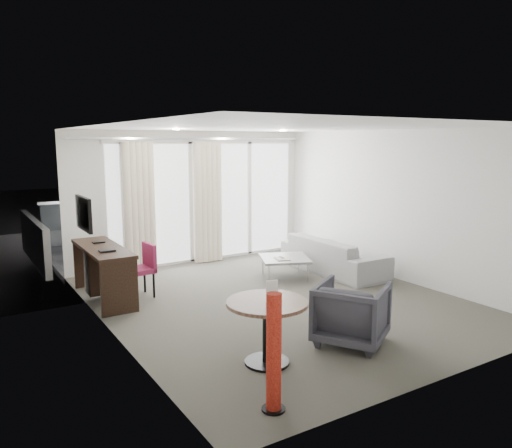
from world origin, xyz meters
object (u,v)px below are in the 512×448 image
desk (104,273)px  sofa (333,255)px  red_lamp (274,353)px  coffee_table (285,268)px  rattan_chair_a (219,224)px  tub_armchair (351,313)px  desk_chair (139,271)px  rattan_chair_b (251,226)px  round_table (267,332)px

desk → sofa: (4.06, -0.59, -0.09)m
red_lamp → coffee_table: (2.63, 3.58, -0.36)m
desk → rattan_chair_a: rattan_chair_a is taller
sofa → red_lamp: bearing=133.5°
tub_armchair → rattan_chair_a: bearing=-45.1°
red_lamp → rattan_chair_a: (3.14, 7.05, -0.11)m
rattan_chair_a → coffee_table: bearing=-101.4°
rattan_chair_a → desk_chair: bearing=-137.0°
desk → tub_armchair: desk is taller
rattan_chair_b → rattan_chair_a: bearing=152.7°
tub_armchair → coffee_table: size_ratio=0.99×
tub_armchair → coffee_table: 2.97m
red_lamp → sofa: bearing=43.5°
coffee_table → sofa: 1.03m
desk → sofa: 4.11m
rattan_chair_a → round_table: bearing=-116.2°
desk_chair → coffee_table: desk_chair is taller
desk_chair → tub_armchair: desk_chair is taller
sofa → rattan_chair_a: bearing=7.9°
red_lamp → sofa: (3.64, 3.46, -0.23)m
desk → red_lamp: size_ratio=1.59×
round_table → tub_armchair: (1.17, -0.05, 0.02)m
desk → coffee_table: (3.05, -0.46, -0.22)m
desk → rattan_chair_a: 4.66m
desk → coffee_table: desk is taller
desk_chair → red_lamp: 3.88m
desk_chair → sofa: desk_chair is taller
round_table → tub_armchair: 1.17m
desk_chair → coffee_table: bearing=-11.2°
desk_chair → round_table: (0.40, -3.04, -0.06)m
red_lamp → rattan_chair_a: bearing=66.0°
tub_armchair → sofa: (2.00, 2.67, -0.05)m
round_table → sofa: bearing=39.5°
rattan_chair_b → sofa: bearing=-93.6°
round_table → tub_armchair: size_ratio=1.09×
round_table → tub_armchair: tub_armchair is taller
rattan_chair_a → rattan_chair_b: rattan_chair_a is taller
desk_chair → rattan_chair_b: 4.70m
red_lamp → coffee_table: red_lamp is taller
desk_chair → sofa: (3.57, -0.42, -0.09)m
desk → rattan_chair_a: (3.57, 3.00, 0.03)m
round_table → rattan_chair_b: bearing=60.4°
coffee_table → sofa: sofa is taller
desk_chair → rattan_chair_b: (3.74, 2.83, -0.05)m
desk → tub_armchair: bearing=-57.6°
round_table → sofa: (3.17, 2.61, -0.03)m
red_lamp → sofa: red_lamp is taller
coffee_table → sofa: bearing=-7.1°
round_table → red_lamp: (-0.48, -0.84, 0.19)m
round_table → rattan_chair_a: bearing=66.7°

